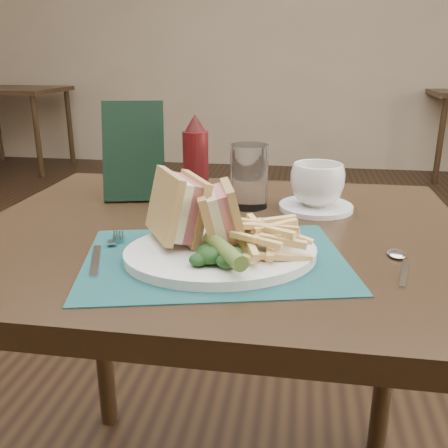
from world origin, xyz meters
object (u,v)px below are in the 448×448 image
(sandwich_half_a, at_px, (165,208))
(ketchup_bottle, at_px, (196,158))
(sandwich_half_b, at_px, (207,215))
(plate, at_px, (221,253))
(saucer, at_px, (316,207))
(table_main, at_px, (219,397))
(placemat, at_px, (215,259))
(drinking_glass, at_px, (249,176))
(check_presenter, at_px, (134,151))
(table_bg_left, at_px, (16,129))
(coffee_cup, at_px, (317,184))

(sandwich_half_a, bearing_deg, ketchup_bottle, 60.43)
(sandwich_half_b, xyz_separation_m, ketchup_bottle, (-0.08, 0.29, 0.03))
(plate, height_order, saucer, plate)
(plate, bearing_deg, sandwich_half_a, 153.58)
(table_main, xyz_separation_m, ketchup_bottle, (-0.08, 0.17, 0.47))
(table_main, relative_size, saucer, 6.00)
(placemat, relative_size, saucer, 2.67)
(drinking_glass, height_order, check_presenter, check_presenter)
(table_bg_left, distance_m, drinking_glass, 4.26)
(placemat, bearing_deg, check_presenter, 126.42)
(placemat, height_order, plate, plate)
(sandwich_half_b, bearing_deg, saucer, 41.84)
(placemat, xyz_separation_m, plate, (0.01, 0.01, 0.01))
(check_presenter, bearing_deg, table_bg_left, 111.97)
(table_bg_left, distance_m, placemat, 4.48)
(coffee_cup, height_order, drinking_glass, drinking_glass)
(sandwich_half_a, distance_m, sandwich_half_b, 0.07)
(placemat, distance_m, drinking_glass, 0.30)
(table_bg_left, relative_size, sandwich_half_b, 9.44)
(coffee_cup, bearing_deg, table_bg_left, 128.89)
(sandwich_half_a, distance_m, check_presenter, 0.33)
(table_bg_left, distance_m, plate, 4.48)
(sandwich_half_a, height_order, coffee_cup, sandwich_half_a)
(table_main, xyz_separation_m, sandwich_half_a, (-0.06, -0.13, 0.45))
(plate, xyz_separation_m, check_presenter, (-0.24, 0.31, 0.09))
(table_main, height_order, sandwich_half_a, sandwich_half_a)
(saucer, xyz_separation_m, check_presenter, (-0.39, 0.02, 0.10))
(check_presenter, bearing_deg, drinking_glass, -18.73)
(table_main, distance_m, placemat, 0.40)
(table_main, bearing_deg, ketchup_bottle, 114.55)
(sandwich_half_b, relative_size, coffee_cup, 0.88)
(sandwich_half_b, bearing_deg, table_main, 76.36)
(placemat, xyz_separation_m, ketchup_bottle, (-0.10, 0.32, 0.09))
(sandwich_half_b, distance_m, coffee_cup, 0.32)
(plate, relative_size, coffee_cup, 2.77)
(table_main, distance_m, check_presenter, 0.55)
(coffee_cup, relative_size, drinking_glass, 0.83)
(table_bg_left, distance_m, coffee_cup, 4.35)
(plate, distance_m, ketchup_bottle, 0.34)
(plate, relative_size, sandwich_half_b, 3.15)
(table_main, distance_m, sandwich_half_a, 0.47)
(sandwich_half_b, height_order, coffee_cup, sandwich_half_b)
(placemat, relative_size, sandwich_half_b, 4.21)
(plate, height_order, sandwich_half_b, sandwich_half_b)
(check_presenter, bearing_deg, table_main, -51.13)
(sandwich_half_a, relative_size, coffee_cup, 1.06)
(plate, relative_size, ketchup_bottle, 1.61)
(sandwich_half_a, xyz_separation_m, coffee_cup, (0.24, 0.27, -0.02))
(drinking_glass, bearing_deg, table_main, -105.77)
(plate, distance_m, saucer, 0.32)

